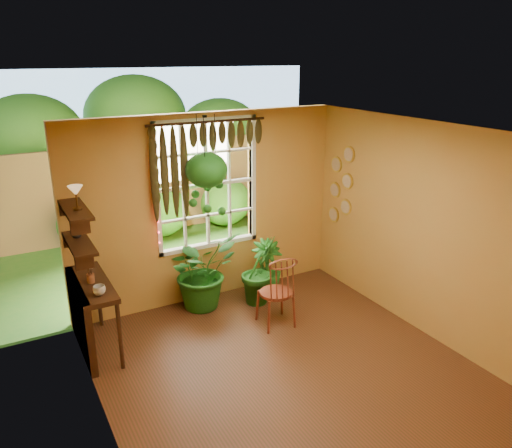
{
  "coord_description": "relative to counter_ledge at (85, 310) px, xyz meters",
  "views": [
    {
      "loc": [
        -2.66,
        -3.99,
        3.44
      ],
      "look_at": [
        0.17,
        1.15,
        1.43
      ],
      "focal_mm": 35.0,
      "sensor_mm": 36.0,
      "label": 1
    }
  ],
  "objects": [
    {
      "name": "counter_ledge",
      "position": [
        0.0,
        0.0,
        0.0
      ],
      "size": [
        0.4,
        1.2,
        0.9
      ],
      "color": "#3A2110",
      "rests_on": "floor"
    },
    {
      "name": "wall_plates",
      "position": [
        3.89,
        0.19,
        1.0
      ],
      "size": [
        0.04,
        0.32,
        1.1
      ],
      "primitive_type": null,
      "color": "beige",
      "rests_on": "wall_right"
    },
    {
      "name": "wall_right",
      "position": [
        3.91,
        -1.6,
        0.8
      ],
      "size": [
        0.0,
        4.5,
        4.5
      ],
      "primitive_type": "plane",
      "rotation": [
        1.57,
        0.0,
        -1.57
      ],
      "color": "gold",
      "rests_on": "floor"
    },
    {
      "name": "wall_back",
      "position": [
        1.91,
        0.65,
        0.8
      ],
      "size": [
        4.0,
        0.0,
        4.0
      ],
      "primitive_type": "plane",
      "rotation": [
        1.57,
        0.0,
        0.0
      ],
      "color": "gold",
      "rests_on": "floor"
    },
    {
      "name": "backyard",
      "position": [
        2.15,
        5.27,
        0.73
      ],
      "size": [
        14.0,
        10.0,
        12.0
      ],
      "color": "#28631C",
      "rests_on": "ground"
    },
    {
      "name": "window",
      "position": [
        1.91,
        0.68,
        1.15
      ],
      "size": [
        1.52,
        0.1,
        1.86
      ],
      "color": "white",
      "rests_on": "wall_back"
    },
    {
      "name": "cup_b",
      "position": [
        0.19,
        0.41,
        0.4
      ],
      "size": [
        0.13,
        0.13,
        0.1
      ],
      "primitive_type": "imported",
      "rotation": [
        0.0,
        0.0,
        -0.16
      ],
      "color": "beige",
      "rests_on": "counter_ledge"
    },
    {
      "name": "shelf_vase",
      "position": [
        0.04,
        0.16,
        0.93
      ],
      "size": [
        0.12,
        0.12,
        0.12
      ],
      "primitive_type": "imported",
      "rotation": [
        0.0,
        0.0,
        0.06
      ],
      "color": "#B2AD99",
      "rests_on": "shelf_lower"
    },
    {
      "name": "cup_a",
      "position": [
        0.13,
        -0.38,
        0.4
      ],
      "size": [
        0.15,
        0.15,
        0.11
      ],
      "primitive_type": "imported",
      "rotation": [
        0.0,
        0.0,
        0.09
      ],
      "color": "silver",
      "rests_on": "counter_ledge"
    },
    {
      "name": "ceiling",
      "position": [
        1.91,
        -1.6,
        2.15
      ],
      "size": [
        4.5,
        4.5,
        0.0
      ],
      "primitive_type": "plane",
      "rotation": [
        3.14,
        0.0,
        0.0
      ],
      "color": "white",
      "rests_on": "wall_back"
    },
    {
      "name": "wall_left",
      "position": [
        -0.09,
        -1.6,
        0.8
      ],
      "size": [
        0.0,
        4.5,
        4.5
      ],
      "primitive_type": "plane",
      "rotation": [
        1.57,
        0.0,
        1.57
      ],
      "color": "gold",
      "rests_on": "floor"
    },
    {
      "name": "potted_plant_mid",
      "position": [
        2.44,
        0.11,
        -0.05
      ],
      "size": [
        0.66,
        0.58,
        1.0
      ],
      "primitive_type": "imported",
      "rotation": [
        0.0,
        0.0,
        0.29
      ],
      "color": "#144512",
      "rests_on": "floor"
    },
    {
      "name": "string_lights",
      "position": [
        1.15,
        0.59,
        1.2
      ],
      "size": [
        0.03,
        0.03,
        1.54
      ],
      "primitive_type": null,
      "color": "#FF2633",
      "rests_on": "window"
    },
    {
      "name": "shelf_upper",
      "position": [
        0.03,
        0.0,
        1.25
      ],
      "size": [
        0.25,
        0.9,
        0.04
      ],
      "primitive_type": "cube",
      "color": "#3A2110",
      "rests_on": "wall_left"
    },
    {
      "name": "potted_plant_right",
      "position": [
        2.65,
        0.29,
        -0.13
      ],
      "size": [
        0.52,
        0.52,
        0.84
      ],
      "primitive_type": "imported",
      "rotation": [
        0.0,
        0.0,
        -0.11
      ],
      "color": "#144512",
      "rests_on": "floor"
    },
    {
      "name": "valance_vine",
      "position": [
        1.82,
        0.56,
        1.73
      ],
      "size": [
        1.7,
        0.12,
        1.1
      ],
      "color": "#3A2110",
      "rests_on": "window"
    },
    {
      "name": "brush_jar",
      "position": [
        0.11,
        -0.02,
        0.47
      ],
      "size": [
        0.09,
        0.09,
        0.32
      ],
      "color": "brown",
      "rests_on": "counter_ledge"
    },
    {
      "name": "hanging_basket",
      "position": [
        1.79,
        0.39,
        1.36
      ],
      "size": [
        0.56,
        0.56,
        1.34
      ],
      "color": "black",
      "rests_on": "ceiling"
    },
    {
      "name": "tiffany_lamp",
      "position": [
        0.05,
        -0.08,
        1.47
      ],
      "size": [
        0.16,
        0.16,
        0.27
      ],
      "color": "#523417",
      "rests_on": "shelf_upper"
    },
    {
      "name": "windsor_chair",
      "position": [
        2.32,
        -0.57,
        -0.21
      ],
      "size": [
        0.48,
        0.5,
        1.17
      ],
      "rotation": [
        0.0,
        0.0,
        -0.1
      ],
      "color": "maroon",
      "rests_on": "floor"
    },
    {
      "name": "shelf_lower",
      "position": [
        0.03,
        0.0,
        0.85
      ],
      "size": [
        0.25,
        0.9,
        0.04
      ],
      "primitive_type": "cube",
      "color": "#3A2110",
      "rests_on": "wall_left"
    },
    {
      "name": "potted_plant_left",
      "position": [
        1.67,
        0.4,
        0.0
      ],
      "size": [
        1.2,
        1.1,
        1.11
      ],
      "primitive_type": "imported",
      "rotation": [
        0.0,
        0.0,
        0.27
      ],
      "color": "#144512",
      "rests_on": "floor"
    },
    {
      "name": "floor",
      "position": [
        1.91,
        -1.6,
        -0.55
      ],
      "size": [
        4.5,
        4.5,
        0.0
      ],
      "primitive_type": "plane",
      "color": "#5E2C1A",
      "rests_on": "ground"
    }
  ]
}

